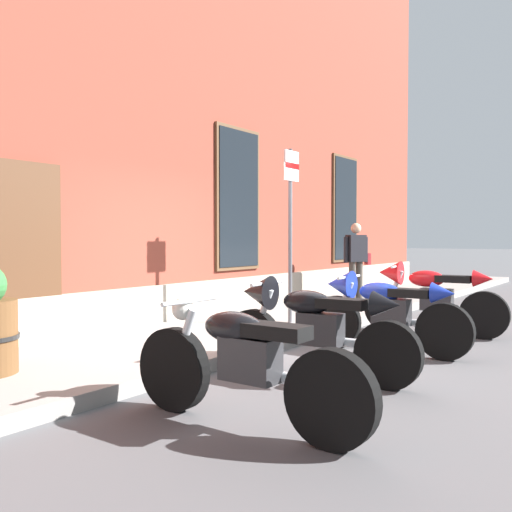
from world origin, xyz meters
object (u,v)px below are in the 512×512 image
motorcycle_blue_sport (382,308)px  pedestrian_dark_jacket (356,257)px  motorcycle_red_sport (428,295)px  parking_sign (291,211)px  motorcycle_black_naked (243,364)px  motorcycle_black_sport (308,323)px

motorcycle_blue_sport → pedestrian_dark_jacket: pedestrian_dark_jacket is taller
motorcycle_red_sport → parking_sign: (-1.05, 1.71, 1.23)m
motorcycle_red_sport → motorcycle_black_naked: bearing=-177.6°
motorcycle_black_sport → motorcycle_red_sport: motorcycle_red_sport is taller
motorcycle_black_sport → motorcycle_blue_sport: (1.56, -0.12, -0.01)m
parking_sign → motorcycle_red_sport: bearing=-58.4°
motorcycle_blue_sport → motorcycle_red_sport: 1.63m
pedestrian_dark_jacket → parking_sign: 3.52m
motorcycle_black_sport → parking_sign: parking_sign is taller
motorcycle_black_naked → motorcycle_red_sport: bearing=2.4°
motorcycle_blue_sport → parking_sign: 2.17m
motorcycle_black_sport → parking_sign: 2.93m
motorcycle_red_sport → pedestrian_dark_jacket: pedestrian_dark_jacket is taller
motorcycle_black_sport → parking_sign: (2.14, 1.56, 1.25)m
motorcycle_red_sport → parking_sign: parking_sign is taller
motorcycle_black_sport → motorcycle_red_sport: 3.19m
motorcycle_black_naked → motorcycle_blue_sport: 3.12m
motorcycle_black_naked → motorcycle_black_sport: (1.55, 0.35, 0.08)m
motorcycle_black_naked → motorcycle_black_sport: motorcycle_black_sport is taller
motorcycle_black_naked → motorcycle_blue_sport: (3.11, 0.23, 0.07)m
motorcycle_black_sport → parking_sign: bearing=36.1°
motorcycle_blue_sport → pedestrian_dark_jacket: size_ratio=1.30×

